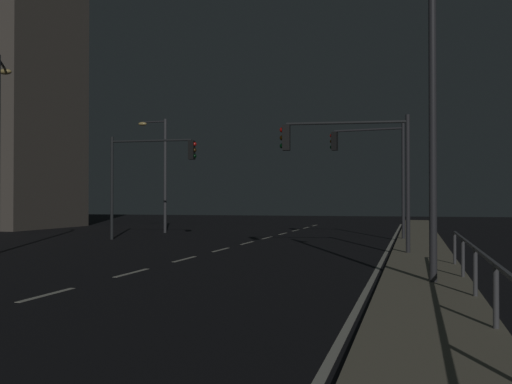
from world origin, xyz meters
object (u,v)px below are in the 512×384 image
Objects in this scene: street_lamp_across_street at (438,84)px; street_lamp_median at (161,164)px; traffic_light_overhead_east at (148,166)px; traffic_light_near_left at (372,158)px; traffic_light_far_left at (349,155)px.

street_lamp_across_street is 25.57m from street_lamp_median.
street_lamp_across_street reaches higher than traffic_light_overhead_east.
traffic_light_near_left is 11.40m from traffic_light_overhead_east.
street_lamp_across_street is at bearing -51.63° from street_lamp_median.
traffic_light_near_left is 1.07× the size of traffic_light_overhead_east.
traffic_light_far_left is 17.88m from street_lamp_median.
street_lamp_median is at bearing 128.37° from street_lamp_across_street.
traffic_light_near_left is at bearing 88.22° from traffic_light_far_left.
traffic_light_overhead_east is 12.31m from traffic_light_far_left.
street_lamp_across_street reaches higher than traffic_light_far_left.
traffic_light_overhead_east is at bearing 151.53° from traffic_light_far_left.
street_lamp_median is (-12.99, 12.28, 0.55)m from traffic_light_far_left.
street_lamp_across_street is (2.61, -16.25, 0.59)m from traffic_light_near_left.
traffic_light_far_left is 0.65× the size of street_lamp_across_street.
traffic_light_near_left is 13.79m from street_lamp_median.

